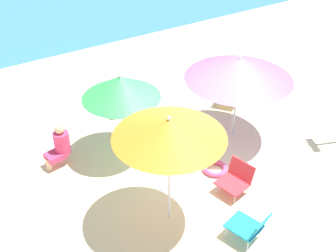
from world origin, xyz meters
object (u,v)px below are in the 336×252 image
at_px(umbrella_purple, 239,68).
at_px(person_a, 126,96).
at_px(beach_chair_b, 250,226).
at_px(swim_ring, 215,168).
at_px(beach_chair_c, 236,178).
at_px(beach_chair_a, 230,90).
at_px(umbrella_orange, 169,129).
at_px(person_b, 60,145).
at_px(umbrella_green, 121,87).

relative_size(umbrella_purple, person_a, 2.20).
height_order(beach_chair_b, swim_ring, beach_chair_b).
bearing_deg(beach_chair_c, beach_chair_a, -139.41).
distance_m(umbrella_purple, person_a, 2.70).
height_order(umbrella_orange, beach_chair_b, umbrella_orange).
height_order(umbrella_orange, beach_chair_c, umbrella_orange).
distance_m(beach_chair_b, person_a, 4.33).
relative_size(beach_chair_b, person_b, 0.79).
distance_m(person_a, swim_ring, 2.75).
xyz_separation_m(umbrella_green, swim_ring, (1.18, -1.47, -1.44)).
bearing_deg(beach_chair_c, umbrella_orange, -16.32).
bearing_deg(person_b, beach_chair_a, 171.04).
distance_m(umbrella_purple, person_b, 3.78).
height_order(person_b, swim_ring, person_b).
xyz_separation_m(umbrella_purple, person_a, (-1.58, 1.90, -1.09)).
relative_size(umbrella_purple, umbrella_green, 1.23).
bearing_deg(umbrella_green, person_b, 166.46).
bearing_deg(person_a, swim_ring, -72.12).
bearing_deg(umbrella_orange, person_b, 113.87).
bearing_deg(swim_ring, umbrella_green, 128.71).
xyz_separation_m(umbrella_purple, umbrella_green, (-2.23, 0.72, -0.10)).
bearing_deg(umbrella_orange, beach_chair_b, -54.36).
relative_size(umbrella_purple, person_b, 2.44).
relative_size(umbrella_orange, beach_chair_b, 2.91).
distance_m(beach_chair_b, swim_ring, 1.79).
bearing_deg(beach_chair_b, umbrella_orange, 19.34).
distance_m(umbrella_orange, person_b, 2.89).
bearing_deg(swim_ring, person_b, 143.73).
xyz_separation_m(umbrella_purple, beach_chair_c, (-1.07, -1.39, -1.30)).
bearing_deg(umbrella_purple, beach_chair_a, 55.12).
relative_size(umbrella_green, person_b, 1.99).
height_order(umbrella_orange, swim_ring, umbrella_orange).
relative_size(umbrella_purple, beach_chair_a, 2.76).
height_order(umbrella_purple, beach_chair_a, umbrella_purple).
bearing_deg(person_b, umbrella_purple, 153.47).
relative_size(umbrella_orange, beach_chair_a, 2.59).
distance_m(beach_chair_b, person_b, 3.89).
bearing_deg(umbrella_orange, beach_chair_c, -3.28).
distance_m(beach_chair_a, beach_chair_c, 3.10).
xyz_separation_m(beach_chair_b, person_b, (-1.83, 3.44, 0.12)).
distance_m(umbrella_purple, swim_ring, 2.01).
height_order(beach_chair_c, swim_ring, beach_chair_c).
relative_size(beach_chair_a, beach_chair_c, 1.22).
relative_size(beach_chair_c, person_b, 0.73).
distance_m(person_b, swim_ring, 3.02).
relative_size(beach_chair_b, swim_ring, 1.42).
height_order(beach_chair_c, person_a, person_a).
bearing_deg(person_b, swim_ring, 133.51).
height_order(person_a, swim_ring, person_a).
height_order(umbrella_green, person_b, umbrella_green).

